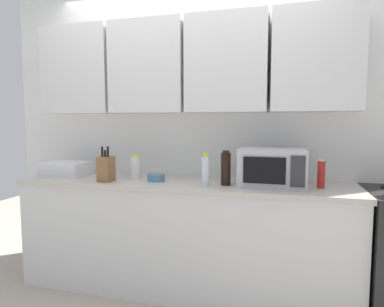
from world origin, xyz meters
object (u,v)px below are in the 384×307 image
(knife_block, at_px, (106,169))
(bottle_red_sauce, at_px, (321,174))
(microwave, at_px, (272,167))
(bottle_white_jar, at_px, (135,167))
(bottle_soy_dark, at_px, (226,169))
(dish_rack, at_px, (67,169))
(bowl_ceramic_small, at_px, (156,178))
(bottle_clear_tall, at_px, (205,171))

(knife_block, relative_size, bottle_red_sauce, 1.34)
(microwave, height_order, bottle_white_jar, microwave)
(knife_block, bearing_deg, bottle_white_jar, 44.84)
(microwave, xyz_separation_m, bottle_soy_dark, (-0.34, -0.05, -0.01))
(dish_rack, bearing_deg, knife_block, -19.64)
(microwave, bearing_deg, bottle_soy_dark, -170.79)
(microwave, xyz_separation_m, bottle_red_sauce, (0.34, 0.02, -0.04))
(bottle_soy_dark, distance_m, bottle_white_jar, 0.78)
(bottle_soy_dark, height_order, bottle_red_sauce, bottle_soy_dark)
(microwave, bearing_deg, dish_rack, 179.32)
(microwave, xyz_separation_m, bowl_ceramic_small, (-0.90, -0.04, -0.11))
(bottle_soy_dark, relative_size, bottle_red_sauce, 1.24)
(knife_block, distance_m, bowl_ceramic_small, 0.40)
(bottle_red_sauce, xyz_separation_m, bowl_ceramic_small, (-1.24, -0.05, -0.07))
(bottle_clear_tall, relative_size, bottle_red_sauce, 1.17)
(knife_block, relative_size, bowl_ceramic_small, 2.01)
(bowl_ceramic_small, bearing_deg, bottle_white_jar, 164.96)
(dish_rack, distance_m, bowl_ceramic_small, 0.87)
(bottle_clear_tall, bearing_deg, knife_block, -179.95)
(dish_rack, xyz_separation_m, bowl_ceramic_small, (0.87, -0.06, -0.03))
(bottle_soy_dark, xyz_separation_m, bottle_white_jar, (-0.77, 0.07, -0.03))
(bottle_white_jar, height_order, bottle_clear_tall, bottle_clear_tall)
(bottle_clear_tall, relative_size, bowl_ceramic_small, 1.75)
(bottle_white_jar, bearing_deg, dish_rack, 179.77)
(dish_rack, distance_m, bottle_clear_tall, 1.32)
(microwave, height_order, knife_block, knife_block)
(knife_block, bearing_deg, bowl_ceramic_small, 17.25)
(dish_rack, relative_size, bottle_clear_tall, 1.54)
(bottle_clear_tall, xyz_separation_m, bowl_ceramic_small, (-0.43, 0.12, -0.08))
(bottle_red_sauce, relative_size, bowl_ceramic_small, 1.50)
(dish_rack, relative_size, bottle_white_jar, 1.83)
(knife_block, bearing_deg, bottle_red_sauce, 5.99)
(dish_rack, bearing_deg, bottle_clear_tall, -7.64)
(microwave, relative_size, dish_rack, 1.26)
(bottle_clear_tall, xyz_separation_m, bottle_red_sauce, (0.81, 0.17, -0.01))
(bottle_soy_dark, bearing_deg, bowl_ceramic_small, 178.18)
(bottle_red_sauce, bearing_deg, bottle_soy_dark, -174.06)
(microwave, height_order, bowl_ceramic_small, microwave)
(dish_rack, xyz_separation_m, bottle_soy_dark, (1.44, -0.08, 0.07))
(microwave, relative_size, bottle_white_jar, 2.32)
(bottle_clear_tall, distance_m, bowl_ceramic_small, 0.46)
(knife_block, distance_m, bottle_white_jar, 0.25)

